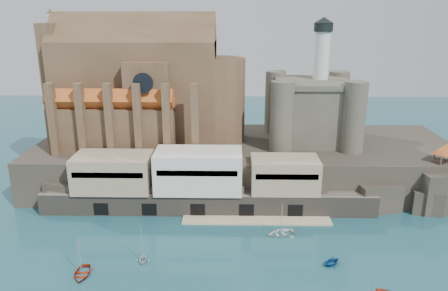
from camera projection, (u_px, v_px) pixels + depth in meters
name	position (u px, v px, depth m)	size (l,w,h in m)	color
ground	(250.00, 272.00, 71.25)	(300.00, 300.00, 0.00)	#18454F
promontory	(243.00, 162.00, 107.35)	(100.00, 36.00, 10.00)	black
quay	(198.00, 183.00, 91.64)	(70.00, 12.00, 13.05)	#5E554B
church	(145.00, 91.00, 105.00)	(47.00, 25.93, 30.51)	#4F3825
castle_keep	(312.00, 108.00, 104.68)	(21.20, 21.20, 29.30)	#464237
rock_outcrop	(441.00, 189.00, 93.95)	(14.50, 10.50, 8.70)	black
pavilion	(446.00, 150.00, 91.50)	(6.40, 6.40, 5.40)	#4F3825
boat_0	(82.00, 275.00, 70.43)	(3.71, 1.08, 5.20)	#901703
boat_4	(143.00, 261.00, 74.33)	(2.64, 1.61, 3.06)	silver
boat_6	(281.00, 234.00, 83.08)	(3.98, 1.15, 5.57)	white
boat_7	(331.00, 265.00, 73.21)	(3.01, 1.84, 3.49)	navy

